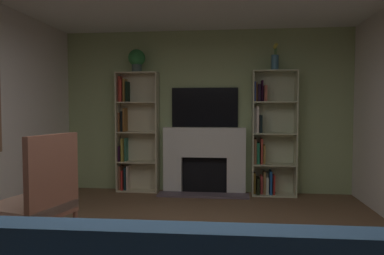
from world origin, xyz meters
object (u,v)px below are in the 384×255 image
potted_plant (137,59)px  vase_with_flowers (275,60)px  armchair (37,199)px  fireplace (204,158)px  bookshelf_right (268,138)px  bookshelf_left (134,133)px  tv (205,107)px

potted_plant → vase_with_flowers: bearing=0.0°
vase_with_flowers → armchair: 4.04m
fireplace → armchair: 3.14m
armchair → fireplace: bearing=65.5°
potted_plant → bookshelf_right: bearing=0.8°
armchair → bookshelf_left: bearing=87.9°
armchair → potted_plant: bearing=86.2°
bookshelf_left → armchair: bookshelf_left is taller
fireplace → tv: size_ratio=1.32×
tv → bookshelf_left: bearing=-177.1°
tv → bookshelf_right: size_ratio=0.55×
fireplace → potted_plant: 1.99m
bookshelf_right → bookshelf_left: bearing=179.3°
tv → armchair: tv is taller
tv → potted_plant: (-1.12, -0.12, 0.80)m
tv → bookshelf_right: bearing=-4.9°
tv → bookshelf_right: 1.15m
potted_plant → vase_with_flowers: vase_with_flowers is taller
fireplace → bookshelf_right: (1.03, -0.01, 0.34)m
vase_with_flowers → tv: bearing=173.9°
fireplace → potted_plant: size_ratio=3.88×
fireplace → vase_with_flowers: 1.95m
bookshelf_right → fireplace: bearing=179.4°
fireplace → tv: (0.00, 0.08, 0.84)m
bookshelf_left → armchair: (-0.11, -2.88, -0.41)m
fireplace → armchair: (-1.31, -2.86, 0.01)m
potted_plant → armchair: bearing=-93.8°
fireplace → armchair: bearing=-114.5°
armchair → bookshelf_right: bearing=50.6°
fireplace → bookshelf_left: 1.27m
potted_plant → bookshelf_left: bearing=143.6°
bookshelf_left → vase_with_flowers: vase_with_flowers is taller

